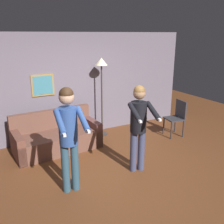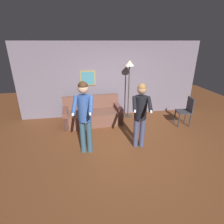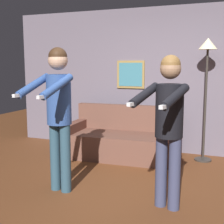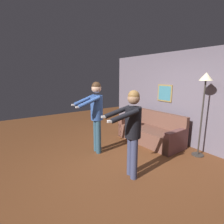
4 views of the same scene
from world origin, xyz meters
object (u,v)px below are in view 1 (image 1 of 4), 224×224
couch (57,138)px  person_standing_right (139,121)px  torchiere_lamp (102,73)px  person_standing_left (69,130)px  dining_chair_distant (177,116)px

couch → person_standing_right: (1.09, -1.67, 0.74)m
torchiere_lamp → person_standing_left: 2.58m
person_standing_right → dining_chair_distant: (1.90, 1.01, -0.49)m
torchiere_lamp → couch: bearing=-167.3°
person_standing_left → dining_chair_distant: bearing=17.5°
person_standing_left → couch: bearing=81.3°
couch → person_standing_left: 1.90m
couch → dining_chair_distant: dining_chair_distant is taller
torchiere_lamp → person_standing_right: torchiere_lamp is taller
couch → person_standing_left: person_standing_left is taller
person_standing_right → dining_chair_distant: bearing=27.9°
person_standing_right → torchiere_lamp: bearing=83.8°
couch → torchiere_lamp: torchiere_lamp is taller
couch → person_standing_right: person_standing_right is taller
torchiere_lamp → dining_chair_distant: (1.69, -0.96, -1.10)m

